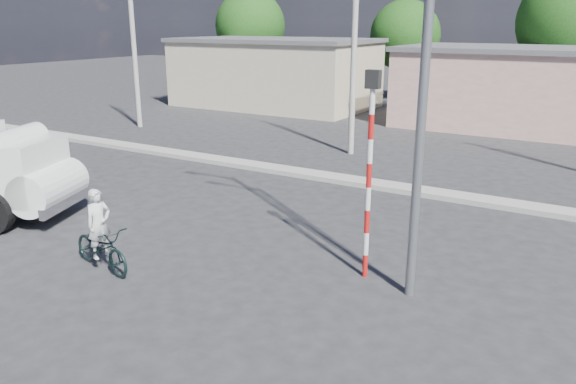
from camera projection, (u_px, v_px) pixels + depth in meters
The scene contains 9 objects.
ground_plane at pixel (204, 269), 12.42m from camera, with size 120.00×120.00×0.00m, color #29292C.
median at pixel (355, 181), 18.96m from camera, with size 40.00×0.80×0.16m, color #99968E.
bicycle at pixel (102, 248), 12.27m from camera, with size 0.68×1.94×1.02m, color black.
cyclist at pixel (100, 236), 12.19m from camera, with size 0.56×0.37×1.54m, color silver.
traffic_pole at pixel (370, 159), 11.32m from camera, with size 0.28×0.18×4.36m.
streetlight at pixel (418, 39), 9.92m from camera, with size 2.34×0.22×9.00m.
building_row at pixel (487, 84), 29.30m from camera, with size 37.80×7.30×4.44m.
tree_row at pixel (460, 28), 35.60m from camera, with size 34.13×7.32×8.10m.
utility_poles at pixel (492, 57), 19.47m from camera, with size 35.40×0.24×8.00m.
Camera 1 is at (7.45, -8.80, 5.26)m, focal length 35.00 mm.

